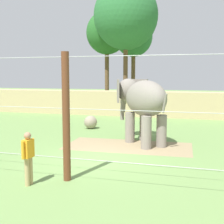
# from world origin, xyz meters

# --- Properties ---
(ground_plane) EXTENTS (120.00, 120.00, 0.00)m
(ground_plane) POSITION_xyz_m (0.00, 0.00, 0.00)
(ground_plane) COLOR #6B8E4C
(dirt_patch) EXTENTS (6.11, 3.04, 0.01)m
(dirt_patch) POSITION_xyz_m (0.75, 2.49, 0.00)
(dirt_patch) COLOR #937F5B
(dirt_patch) RESTS_ON ground
(embankment_wall) EXTENTS (36.00, 1.80, 2.06)m
(embankment_wall) POSITION_xyz_m (0.00, 13.50, 1.03)
(embankment_wall) COLOR tan
(embankment_wall) RESTS_ON ground
(elephant) EXTENTS (3.50, 3.74, 3.22)m
(elephant) POSITION_xyz_m (1.25, 3.34, 2.14)
(elephant) COLOR gray
(elephant) RESTS_ON ground
(enrichment_ball) EXTENTS (0.84, 0.84, 0.84)m
(enrichment_ball) POSITION_xyz_m (-2.63, 6.53, 0.42)
(enrichment_ball) COLOR gray
(enrichment_ball) RESTS_ON ground
(cable_fence) EXTENTS (12.29, 0.24, 4.12)m
(cable_fence) POSITION_xyz_m (-0.04, -2.67, 2.07)
(cable_fence) COLOR brown
(cable_fence) RESTS_ON ground
(zookeeper) EXTENTS (0.26, 0.59, 1.67)m
(zookeeper) POSITION_xyz_m (-1.07, -3.39, 0.93)
(zookeeper) COLOR tan
(zookeeper) RESTS_ON ground
(tree_far_left) EXTENTS (6.13, 6.13, 12.26)m
(tree_far_left) POSITION_xyz_m (-2.91, 17.36, 9.02)
(tree_far_left) COLOR brown
(tree_far_left) RESTS_ON ground
(tree_behind_wall) EXTENTS (4.28, 4.28, 10.07)m
(tree_behind_wall) POSITION_xyz_m (-5.39, 19.34, 7.75)
(tree_behind_wall) COLOR brown
(tree_behind_wall) RESTS_ON ground
(tree_right_of_centre) EXTENTS (4.09, 4.09, 9.71)m
(tree_right_of_centre) POSITION_xyz_m (-2.92, 21.10, 7.49)
(tree_right_of_centre) COLOR brown
(tree_right_of_centre) RESTS_ON ground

